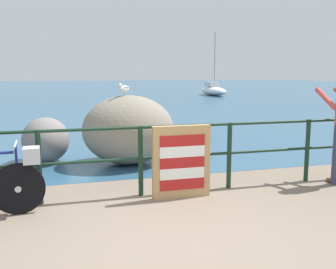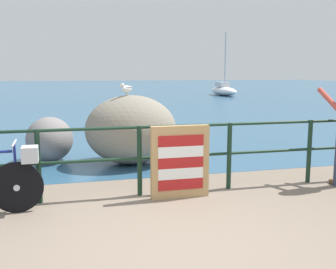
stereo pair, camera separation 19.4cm
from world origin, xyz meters
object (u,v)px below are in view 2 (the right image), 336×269
(breakwater_boulder_left, at_px, (50,139))
(sailboat, at_px, (224,90))
(seagull, at_px, (127,88))
(folded_deckchair_stack, at_px, (180,162))
(breakwater_boulder_main, at_px, (131,130))

(breakwater_boulder_left, distance_m, sailboat, 24.33)
(sailboat, bearing_deg, seagull, -25.41)
(folded_deckchair_stack, height_order, sailboat, sailboat)
(breakwater_boulder_main, bearing_deg, sailboat, 63.51)
(folded_deckchair_stack, xyz_separation_m, breakwater_boulder_left, (-1.91, 2.88, -0.07))
(sailboat, bearing_deg, breakwater_boulder_left, -29.21)
(breakwater_boulder_main, relative_size, seagull, 5.89)
(folded_deckchair_stack, height_order, breakwater_boulder_main, breakwater_boulder_main)
(folded_deckchair_stack, relative_size, seagull, 3.43)
(seagull, relative_size, sailboat, 0.06)
(breakwater_boulder_main, xyz_separation_m, seagull, (-0.08, -0.06, 0.81))
(breakwater_boulder_main, relative_size, breakwater_boulder_left, 1.65)
(seagull, bearing_deg, breakwater_boulder_left, -63.11)
(folded_deckchair_stack, relative_size, sailboat, 0.21)
(seagull, bearing_deg, sailboat, -156.53)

